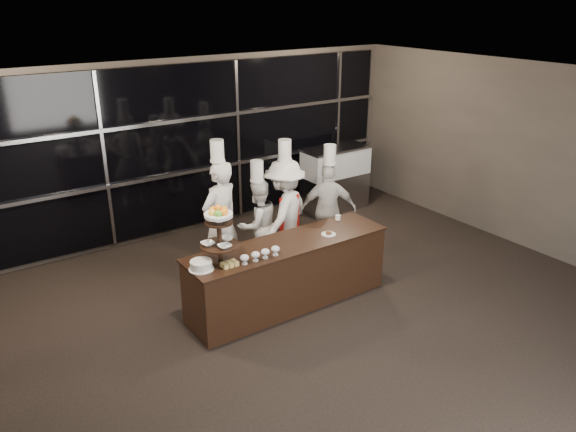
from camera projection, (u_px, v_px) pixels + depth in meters
room at (377, 256)px, 5.65m from camera, size 10.00×10.00×10.00m
window_wall at (175, 150)px, 9.43m from camera, size 8.60×0.10×2.80m
buffet_counter at (288, 273)px, 7.52m from camera, size 2.84×0.74×0.92m
display_stand at (219, 230)px, 6.67m from camera, size 0.48×0.48×0.74m
compotes at (260, 253)px, 6.85m from camera, size 0.56×0.11×0.12m
layer_cake at (201, 265)px, 6.62m from camera, size 0.30×0.30×0.11m
pastry_squares at (230, 264)px, 6.70m from camera, size 0.19×0.13×0.05m
small_plate at (329, 234)px, 7.58m from camera, size 0.20×0.20×0.05m
chef_cup at (338, 217)px, 8.07m from camera, size 0.08×0.08×0.07m
display_case at (335, 176)px, 10.81m from camera, size 1.32×0.58×1.24m
chef_a at (220, 220)px, 8.08m from camera, size 0.76×0.61×2.10m
chef_b at (258, 224)px, 8.44m from camera, size 0.71×0.56×1.71m
chef_c at (285, 213)px, 8.48m from camera, size 1.27×1.11×2.00m
chef_d at (328, 209)px, 8.89m from camera, size 0.95×0.79×1.82m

